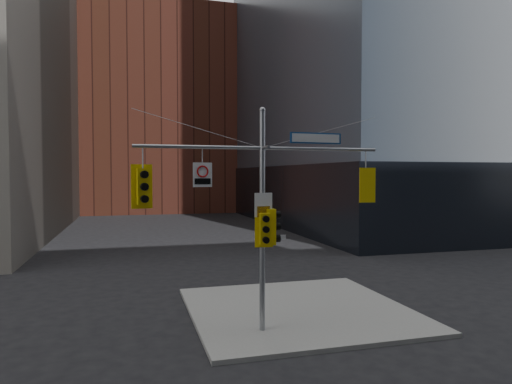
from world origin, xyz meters
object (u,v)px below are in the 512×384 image
traffic_light_west_arm (143,187)px  traffic_light_east_arm (366,185)px  street_sign_blade (316,138)px  regulatory_sign_arm (203,174)px  traffic_light_pole_side (272,227)px  signal_assembly (262,198)px  traffic_light_pole_front (265,229)px

traffic_light_west_arm → traffic_light_east_arm: (7.36, -0.01, 0.00)m
street_sign_blade → regulatory_sign_arm: 3.93m
traffic_light_west_arm → traffic_light_pole_side: traffic_light_west_arm is taller
signal_assembly → traffic_light_pole_side: (0.33, 0.01, -0.94)m
traffic_light_pole_side → street_sign_blade: bearing=-88.5°
traffic_light_west_arm → street_sign_blade: 5.74m
regulatory_sign_arm → street_sign_blade: bearing=-6.6°
traffic_light_pole_side → traffic_light_pole_front: bearing=131.4°
traffic_light_west_arm → regulatory_sign_arm: bearing=-11.4°
traffic_light_pole_front → traffic_light_west_arm: bearing=-178.3°
traffic_light_pole_front → signal_assembly: bearing=96.1°
traffic_light_west_arm → traffic_light_east_arm: traffic_light_west_arm is taller
traffic_light_pole_front → street_sign_blade: 3.43m
traffic_light_west_arm → regulatory_sign_arm: regulatory_sign_arm is taller
signal_assembly → traffic_light_west_arm: size_ratio=6.02×
traffic_light_pole_side → regulatory_sign_arm: 2.82m
street_sign_blade → regulatory_sign_arm: (-3.75, -0.02, -1.18)m
traffic_light_pole_front → traffic_light_pole_side: bearing=45.8°
signal_assembly → street_sign_blade: bearing=0.1°
regulatory_sign_arm → traffic_light_east_arm: bearing=-6.7°
signal_assembly → traffic_light_east_arm: size_ratio=6.82×
signal_assembly → street_sign_blade: 2.66m
street_sign_blade → regulatory_sign_arm: size_ratio=2.44×
traffic_light_east_arm → traffic_light_pole_side: bearing=7.6°
regulatory_sign_arm → signal_assembly: bearing=-6.3°
traffic_light_east_arm → traffic_light_pole_front: bearing=11.9°
traffic_light_pole_side → traffic_light_east_arm: bearing=-88.5°
signal_assembly → street_sign_blade: size_ratio=4.36×
signal_assembly → traffic_light_east_arm: bearing=0.0°
traffic_light_pole_side → street_sign_blade: street_sign_blade is taller
signal_assembly → traffic_light_pole_front: size_ratio=6.58×
traffic_light_west_arm → regulatory_sign_arm: (1.78, -0.03, 0.37)m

